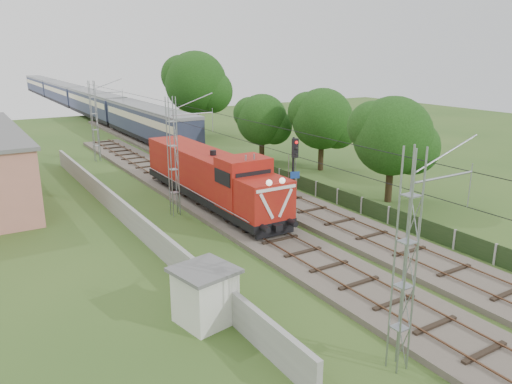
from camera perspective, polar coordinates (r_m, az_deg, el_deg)
ground at (r=26.36m, az=7.38°, el=-8.61°), size 140.00×140.00×0.00m
track_main at (r=31.60m, az=-0.60°, el=-3.86°), size 4.20×70.00×0.45m
track_side at (r=44.80m, az=-3.73°, el=2.10°), size 4.20×80.00×0.45m
catenary at (r=33.59m, az=-9.39°, el=3.98°), size 3.31×70.00×8.00m
boundary_wall at (r=33.30m, az=-14.78°, el=-2.33°), size 0.25×40.00×1.50m
fence at (r=33.34m, az=14.92°, el=-2.59°), size 0.12×32.00×1.20m
locomotive at (r=35.64m, az=-5.21°, el=1.83°), size 2.98×17.04×4.33m
coach_rake at (r=96.59m, az=-19.76°, el=10.19°), size 3.26×97.41×3.77m
signal_post at (r=32.10m, az=4.38°, el=3.17°), size 0.60×0.48×5.55m
relay_hut at (r=20.99m, az=-5.86°, el=-11.64°), size 2.72×2.72×2.40m
tree_a at (r=37.41m, az=15.43°, el=6.09°), size 6.00×5.72×7.78m
tree_b at (r=46.46m, az=7.65°, el=8.21°), size 5.86×5.58×7.59m
tree_c at (r=49.39m, az=0.75°, el=8.22°), size 5.23×4.98×6.78m
tree_d at (r=65.76m, az=-6.82°, el=12.24°), size 8.32×7.92×10.78m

